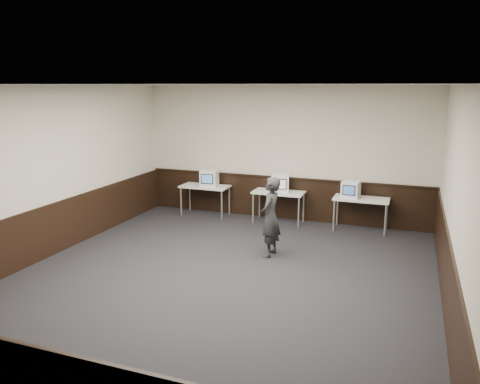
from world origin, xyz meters
name	(u,v)px	position (x,y,z in m)	size (l,w,h in m)	color
floor	(220,279)	(0.00, 0.00, 0.00)	(8.00, 8.00, 0.00)	black
ceiling	(218,85)	(0.00, 0.00, 3.20)	(8.00, 8.00, 0.00)	white
back_wall	(284,153)	(0.00, 4.00, 1.60)	(7.00, 7.00, 0.00)	beige
front_wall	(31,283)	(0.00, -4.00, 1.60)	(7.00, 7.00, 0.00)	beige
left_wall	(46,173)	(-3.50, 0.00, 1.60)	(8.00, 8.00, 0.00)	beige
right_wall	(457,206)	(3.50, 0.00, 1.60)	(8.00, 8.00, 0.00)	beige
wainscot_back	(283,198)	(0.00, 3.98, 0.50)	(6.98, 0.04, 1.00)	black
wainscot_left	(52,230)	(-3.48, 0.00, 0.50)	(0.04, 7.98, 1.00)	black
wainscot_right	(448,281)	(3.48, 0.00, 0.50)	(0.04, 7.98, 1.00)	black
wainscot_rail	(283,178)	(0.00, 3.96, 1.02)	(6.98, 0.06, 0.04)	black
desk_left	(205,188)	(-1.90, 3.60, 0.68)	(1.20, 0.60, 0.75)	silver
desk_center	(279,194)	(0.00, 3.60, 0.68)	(1.20, 0.60, 0.75)	silver
desk_right	(361,201)	(1.90, 3.60, 0.68)	(1.20, 0.60, 0.75)	silver
emac_left	(209,178)	(-1.77, 3.58, 0.95)	(0.47, 0.49, 0.41)	white
emac_center	(280,183)	(0.03, 3.61, 0.95)	(0.50, 0.51, 0.41)	white
emac_right	(351,189)	(1.66, 3.57, 0.94)	(0.41, 0.43, 0.37)	white
person	(270,217)	(0.46, 1.39, 0.77)	(0.56, 0.37, 1.53)	#232428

